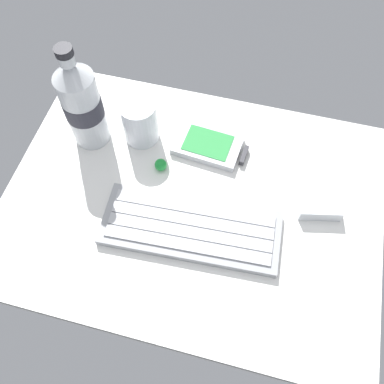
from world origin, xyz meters
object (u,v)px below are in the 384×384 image
Objects in this scene: handheld_device at (211,146)px; juice_cup at (140,123)px; keyboard at (191,228)px; water_bottle at (82,104)px; charger_block at (319,203)px; trackball_mouse at (161,165)px.

handheld_device is 13.50cm from juice_cup.
water_bottle is (-22.60, 14.05, 8.20)cm from keyboard.
charger_block is at bearing -5.97° from water_bottle.
water_bottle is 16.84cm from trackball_mouse.
trackball_mouse is at bearing -139.74° from handheld_device.
trackball_mouse is at bearing 178.48° from charger_block.
keyboard is 16.87cm from handheld_device.
water_bottle reaches higher than juice_cup.
handheld_device is (-0.53, 16.86, -0.08)cm from keyboard.
water_bottle is at bearing 148.12° from keyboard.
keyboard is 3.48× the size of juice_cup.
juice_cup is at bearing 168.57° from charger_block.
charger_block is (42.27, -4.42, -7.81)cm from water_bottle.
juice_cup is at bearing 14.52° from water_bottle.
water_bottle reaches higher than charger_block.
handheld_device is 23.74cm from water_bottle.
keyboard is 1.42× the size of water_bottle.
handheld_device is 6.03× the size of trackball_mouse.
juice_cup is (-13.11, -0.49, 3.18)cm from handheld_device.
juice_cup reaches higher than handheld_device.
water_bottle is at bearing 174.03° from charger_block.
keyboard is 4.23× the size of charger_block.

